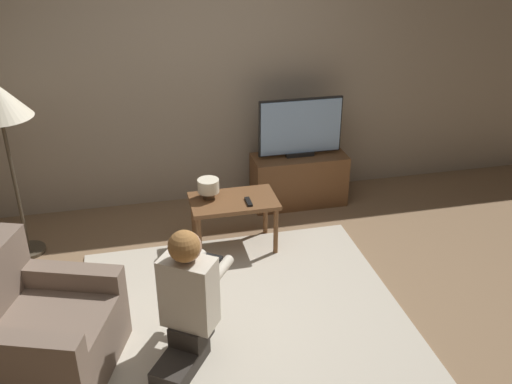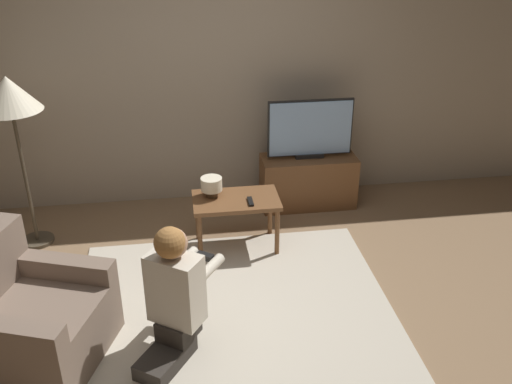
{
  "view_description": "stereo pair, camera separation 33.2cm",
  "coord_description": "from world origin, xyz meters",
  "views": [
    {
      "loc": [
        -0.65,
        -3.28,
        2.67
      ],
      "look_at": [
        0.25,
        0.6,
        0.66
      ],
      "focal_mm": 40.0,
      "sensor_mm": 36.0,
      "label": 1
    },
    {
      "loc": [
        -0.33,
        -3.34,
        2.67
      ],
      "look_at": [
        0.25,
        0.6,
        0.66
      ],
      "focal_mm": 40.0,
      "sensor_mm": 36.0,
      "label": 2
    }
  ],
  "objects": [
    {
      "name": "remote",
      "position": [
        0.23,
        0.8,
        0.48
      ],
      "size": [
        0.04,
        0.15,
        0.02
      ],
      "color": "black",
      "rests_on": "coffee_table"
    },
    {
      "name": "floor_lamp",
      "position": [
        -1.62,
        1.21,
        1.3
      ],
      "size": [
        0.49,
        0.49,
        1.5
      ],
      "color": "#4C4233",
      "rests_on": "ground_plane"
    },
    {
      "name": "ground_plane",
      "position": [
        0.0,
        0.0,
        0.0
      ],
      "size": [
        10.0,
        10.0,
        0.0
      ],
      "primitive_type": "plane",
      "color": "#896B4C"
    },
    {
      "name": "wall_back",
      "position": [
        0.0,
        1.93,
        1.3
      ],
      "size": [
        10.0,
        0.06,
        2.6
      ],
      "color": "tan",
      "rests_on": "ground_plane"
    },
    {
      "name": "tv_stand",
      "position": [
        0.9,
        1.57,
        0.25
      ],
      "size": [
        0.91,
        0.37,
        0.51
      ],
      "color": "brown",
      "rests_on": "ground_plane"
    },
    {
      "name": "rug",
      "position": [
        0.0,
        0.0,
        0.01
      ],
      "size": [
        2.31,
        2.04,
        0.02
      ],
      "color": "beige",
      "rests_on": "ground_plane"
    },
    {
      "name": "table_lamp",
      "position": [
        -0.08,
        0.95,
        0.58
      ],
      "size": [
        0.18,
        0.18,
        0.17
      ],
      "color": "#4C3823",
      "rests_on": "coffee_table"
    },
    {
      "name": "coffee_table",
      "position": [
        0.12,
        0.88,
        0.41
      ],
      "size": [
        0.73,
        0.44,
        0.47
      ],
      "color": "brown",
      "rests_on": "ground_plane"
    },
    {
      "name": "person_kneeling",
      "position": [
        -0.42,
        -0.37,
        0.48
      ],
      "size": [
        0.64,
        0.78,
        0.94
      ],
      "rotation": [
        0.0,
        0.0,
        2.54
      ],
      "color": "#332D28",
      "rests_on": "rug"
    },
    {
      "name": "armchair",
      "position": [
        -1.34,
        -0.28,
        0.28
      ],
      "size": [
        1.03,
        1.04,
        0.83
      ],
      "rotation": [
        0.0,
        0.0,
        1.23
      ],
      "color": "#7A6656",
      "rests_on": "ground_plane"
    },
    {
      "name": "tv",
      "position": [
        0.9,
        1.57,
        0.8
      ],
      "size": [
        0.81,
        0.08,
        0.57
      ],
      "color": "black",
      "rests_on": "tv_stand"
    }
  ]
}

